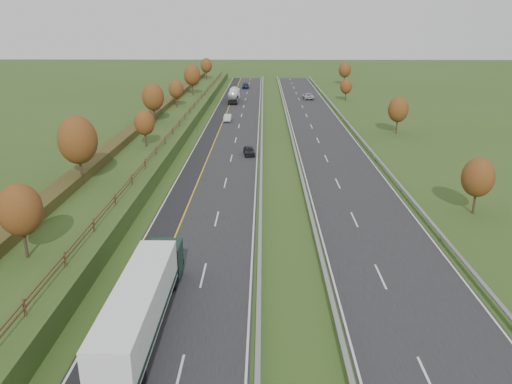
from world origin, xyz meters
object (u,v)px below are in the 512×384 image
car_silver_mid (228,118)px  car_small_far (246,86)px  box_lorry (143,302)px  car_oncoming (308,96)px  road_tanker (234,94)px  car_dark_near (249,151)px

car_silver_mid → car_small_far: 53.53m
car_small_far → box_lorry: bearing=-91.4°
car_small_far → car_silver_mid: bearing=-92.4°
car_silver_mid → car_small_far: (1.74, 53.50, 0.03)m
car_silver_mid → car_oncoming: size_ratio=0.78×
road_tanker → car_dark_near: road_tanker is taller
car_dark_near → car_oncoming: size_ratio=0.73×
box_lorry → car_oncoming: (19.15, 104.32, -1.54)m
box_lorry → car_small_far: box_lorry is taller
box_lorry → car_oncoming: bearing=79.6°
car_small_far → car_oncoming: (17.08, -22.14, 0.03)m
car_silver_mid → car_oncoming: (18.83, 31.36, 0.06)m
road_tanker → car_silver_mid: road_tanker is taller
box_lorry → car_oncoming: 106.07m
box_lorry → car_silver_mid: (0.32, 72.96, -1.60)m
road_tanker → box_lorry: bearing=-90.0°
car_oncoming → box_lorry: bearing=74.6°
car_oncoming → car_silver_mid: bearing=54.1°
car_dark_near → car_silver_mid: (-5.08, 27.20, 0.02)m
road_tanker → car_oncoming: 19.80m
road_tanker → car_silver_mid: bearing=-89.4°
road_tanker → car_dark_near: (5.34, -53.42, -1.15)m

